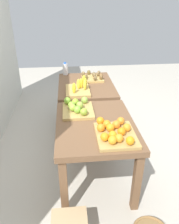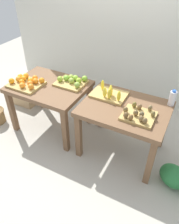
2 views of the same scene
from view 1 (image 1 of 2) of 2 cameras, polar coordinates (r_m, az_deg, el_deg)
name	(u,v)px [view 1 (image 1 of 2)]	position (r m, az deg, el deg)	size (l,w,h in m)	color
ground_plane	(90,148)	(3.14, 0.06, -9.17)	(8.00, 8.00, 0.00)	#B8B2A4
display_table_left	(95,132)	(2.32, 1.47, -5.08)	(1.04, 0.80, 0.74)	brown
display_table_right	(86,91)	(3.31, -0.91, 5.50)	(1.04, 0.80, 0.74)	brown
orange_bin	(115,132)	(2.04, 6.53, -5.24)	(0.46, 0.36, 0.11)	tan
apple_bin	(77,108)	(2.47, -3.17, 1.09)	(0.41, 0.34, 0.11)	tan
banana_crate	(79,88)	(3.00, -2.78, 6.09)	(0.44, 0.32, 0.17)	tan
kiwi_bin	(93,77)	(3.45, 0.83, 8.99)	(0.36, 0.33, 0.10)	tan
water_bottle	(65,69)	(3.67, -6.28, 10.98)	(0.08, 0.08, 0.20)	silver
watermelon_pile	(95,96)	(4.35, 1.44, 4.13)	(0.70, 0.45, 0.28)	#24632F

